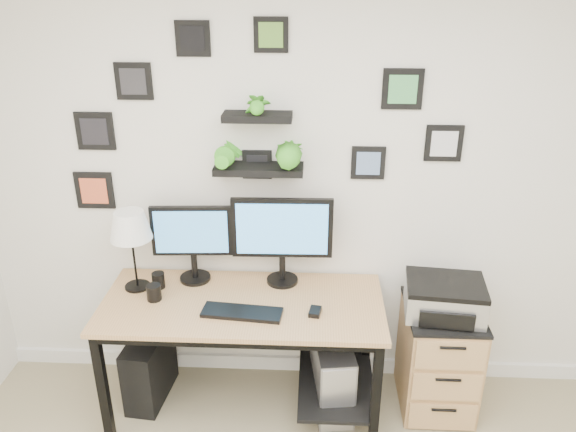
# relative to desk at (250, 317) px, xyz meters

# --- Properties ---
(room) EXTENTS (4.00, 4.00, 4.00)m
(room) POSITION_rel_desk_xyz_m (0.35, 0.32, -0.58)
(room) COLOR tan
(room) RESTS_ON ground
(desk) EXTENTS (1.60, 0.70, 0.75)m
(desk) POSITION_rel_desk_xyz_m (0.00, 0.00, 0.00)
(desk) COLOR tan
(desk) RESTS_ON ground
(monitor_left) EXTENTS (0.47, 0.20, 0.48)m
(monitor_left) POSITION_rel_desk_xyz_m (-0.35, 0.20, 0.41)
(monitor_left) COLOR black
(monitor_left) RESTS_ON desk
(monitor_right) EXTENTS (0.59, 0.19, 0.54)m
(monitor_right) POSITION_rel_desk_xyz_m (0.18, 0.19, 0.45)
(monitor_right) COLOR black
(monitor_right) RESTS_ON desk
(keyboard) EXTENTS (0.45, 0.18, 0.02)m
(keyboard) POSITION_rel_desk_xyz_m (-0.02, -0.16, 0.13)
(keyboard) COLOR black
(keyboard) RESTS_ON desk
(mouse) EXTENTS (0.07, 0.10, 0.03)m
(mouse) POSITION_rel_desk_xyz_m (0.38, -0.14, 0.14)
(mouse) COLOR black
(mouse) RESTS_ON desk
(table_lamp) EXTENTS (0.24, 0.24, 0.49)m
(table_lamp) POSITION_rel_desk_xyz_m (-0.68, 0.09, 0.52)
(table_lamp) COLOR black
(table_lamp) RESTS_ON desk
(mug) EXTENTS (0.08, 0.08, 0.09)m
(mug) POSITION_rel_desk_xyz_m (-0.54, -0.04, 0.17)
(mug) COLOR black
(mug) RESTS_ON desk
(pen_cup) EXTENTS (0.07, 0.07, 0.10)m
(pen_cup) POSITION_rel_desk_xyz_m (-0.55, 0.10, 0.17)
(pen_cup) COLOR black
(pen_cup) RESTS_ON desk
(pc_tower_black) EXTENTS (0.24, 0.45, 0.43)m
(pc_tower_black) POSITION_rel_desk_xyz_m (-0.64, 0.03, -0.41)
(pc_tower_black) COLOR black
(pc_tower_black) RESTS_ON ground
(pc_tower_grey) EXTENTS (0.27, 0.50, 0.47)m
(pc_tower_grey) POSITION_rel_desk_xyz_m (0.49, -0.01, -0.39)
(pc_tower_grey) COLOR gray
(pc_tower_grey) RESTS_ON ground
(file_cabinet) EXTENTS (0.43, 0.53, 0.67)m
(file_cabinet) POSITION_rel_desk_xyz_m (1.13, 0.06, -0.29)
(file_cabinet) COLOR tan
(file_cabinet) RESTS_ON ground
(printer) EXTENTS (0.47, 0.39, 0.20)m
(printer) POSITION_rel_desk_xyz_m (1.11, 0.03, 0.14)
(printer) COLOR silver
(printer) RESTS_ON file_cabinet
(wall_decor) EXTENTS (2.24, 0.18, 1.10)m
(wall_decor) POSITION_rel_desk_xyz_m (0.03, 0.26, 1.03)
(wall_decor) COLOR black
(wall_decor) RESTS_ON ground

